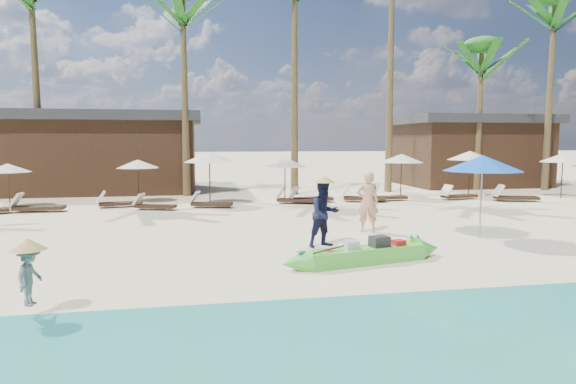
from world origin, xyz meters
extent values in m
plane|color=beige|center=(0.00, 0.00, 0.00)|extent=(240.00, 240.00, 0.00)
cube|color=tan|center=(0.00, -5.00, 0.00)|extent=(240.00, 4.50, 0.01)
cube|color=#4ECB3E|center=(1.00, -0.28, 0.17)|extent=(2.94, 1.22, 0.34)
cube|color=white|center=(1.00, -0.28, 0.19)|extent=(2.51, 0.96, 0.16)
cube|color=#262628|center=(1.36, -0.20, 0.43)|extent=(0.47, 0.40, 0.32)
cube|color=silver|center=(0.64, -0.31, 0.39)|extent=(0.37, 0.34, 0.25)
cube|color=red|center=(1.86, -0.13, 0.37)|extent=(0.32, 0.28, 0.20)
cylinder|color=red|center=(0.11, -0.43, 0.31)|extent=(0.20, 0.20, 0.08)
cylinder|color=#262628|center=(-0.09, -0.57, 0.30)|extent=(0.18, 0.18, 0.07)
sphere|color=tan|center=(-0.37, -0.59, 0.35)|extent=(0.16, 0.16, 0.16)
cylinder|color=gold|center=(2.27, 0.08, 0.35)|extent=(0.13, 0.13, 0.16)
cylinder|color=gold|center=(2.45, 0.12, 0.35)|extent=(0.13, 0.13, 0.16)
imported|color=tan|center=(2.33, 3.33, 0.92)|extent=(0.74, 0.56, 1.84)
imported|color=black|center=(0.51, 1.54, 0.88)|extent=(1.01, 0.88, 1.75)
imported|color=gray|center=(-5.29, -2.53, 0.65)|extent=(0.44, 0.66, 0.94)
cylinder|color=#99999E|center=(5.12, 1.79, 1.15)|extent=(0.05, 0.05, 2.30)
cone|color=blue|center=(5.12, 1.79, 2.14)|extent=(2.20, 2.20, 0.45)
cylinder|color=#392117|center=(-10.47, 11.05, 0.89)|extent=(0.04, 0.04, 1.79)
cone|color=beige|center=(-10.47, 11.05, 1.66)|extent=(1.79, 1.79, 0.36)
cube|color=#392117|center=(-8.88, 9.59, 0.16)|extent=(1.88, 0.65, 0.13)
cube|color=beige|center=(-9.70, 9.61, 0.49)|extent=(0.43, 0.61, 0.54)
cylinder|color=#392117|center=(-5.42, 11.95, 0.94)|extent=(0.05, 0.05, 1.88)
cone|color=beige|center=(-5.42, 11.95, 1.75)|extent=(1.88, 1.88, 0.38)
cube|color=#392117|center=(-5.97, 10.47, 0.15)|extent=(1.81, 0.89, 0.12)
cube|color=beige|center=(-6.73, 10.32, 0.46)|extent=(0.49, 0.63, 0.51)
cube|color=#392117|center=(-4.46, 9.37, 0.14)|extent=(1.69, 1.02, 0.11)
cube|color=beige|center=(-5.13, 9.60, 0.43)|extent=(0.51, 0.61, 0.47)
cylinder|color=#392117|center=(-2.27, 10.57, 1.12)|extent=(0.06, 0.06, 2.23)
cone|color=beige|center=(-2.27, 10.57, 2.08)|extent=(2.23, 2.23, 0.45)
cube|color=#392117|center=(-2.21, 9.60, 0.15)|extent=(1.75, 0.99, 0.12)
cube|color=beige|center=(-2.91, 9.80, 0.44)|extent=(0.51, 0.62, 0.49)
cylinder|color=#392117|center=(1.02, 10.45, 0.98)|extent=(0.05, 0.05, 1.96)
cone|color=beige|center=(1.02, 10.45, 1.82)|extent=(1.96, 1.96, 0.39)
cube|color=#392117|center=(1.52, 10.28, 0.15)|extent=(1.79, 1.09, 0.12)
cube|color=beige|center=(0.82, 10.53, 0.45)|extent=(0.54, 0.65, 0.50)
cube|color=#392117|center=(2.27, 10.53, 0.17)|extent=(1.91, 0.70, 0.13)
cube|color=beige|center=(1.44, 10.49, 0.50)|extent=(0.45, 0.63, 0.55)
cylinder|color=#392117|center=(6.88, 11.37, 1.04)|extent=(0.05, 0.05, 2.09)
cone|color=beige|center=(6.88, 11.37, 1.94)|extent=(2.09, 2.09, 0.42)
cube|color=#392117|center=(4.69, 10.32, 0.17)|extent=(1.98, 1.20, 0.13)
cube|color=beige|center=(3.90, 10.60, 0.50)|extent=(0.60, 0.71, 0.55)
cube|color=#392117|center=(5.93, 10.54, 0.15)|extent=(1.72, 0.59, 0.12)
cube|color=beige|center=(5.17, 10.53, 0.45)|extent=(0.39, 0.56, 0.50)
cylinder|color=#392117|center=(10.33, 11.11, 1.11)|extent=(0.06, 0.06, 2.22)
cone|color=beige|center=(10.33, 11.11, 2.07)|extent=(2.22, 2.22, 0.44)
cube|color=#392117|center=(9.45, 10.45, 0.16)|extent=(1.84, 0.90, 0.12)
cube|color=beige|center=(8.69, 10.29, 0.47)|extent=(0.50, 0.64, 0.51)
cylinder|color=#392117|center=(14.57, 10.02, 1.06)|extent=(0.05, 0.05, 2.11)
cone|color=beige|center=(14.57, 10.02, 1.96)|extent=(2.11, 2.11, 0.42)
cube|color=#392117|center=(11.64, 9.28, 0.17)|extent=(1.98, 1.05, 0.13)
cube|color=beige|center=(10.83, 9.48, 0.50)|extent=(0.56, 0.70, 0.55)
cone|color=brown|center=(-10.45, 15.08, 5.45)|extent=(0.40, 0.40, 10.89)
cone|color=brown|center=(-3.36, 14.27, 5.04)|extent=(0.40, 0.40, 10.08)
cone|color=brown|center=(2.15, 14.01, 5.63)|extent=(0.40, 0.40, 11.26)
cone|color=brown|center=(7.45, 14.38, 6.58)|extent=(0.40, 0.40, 13.16)
cone|color=brown|center=(12.84, 14.52, 4.04)|extent=(0.40, 0.40, 8.07)
ellipsoid|color=#1E6419|center=(12.84, 14.52, 8.07)|extent=(2.08, 2.08, 0.88)
cone|color=brown|center=(16.57, 13.68, 5.32)|extent=(0.40, 0.40, 10.64)
cube|color=#392117|center=(-8.00, 17.50, 1.90)|extent=(10.00, 6.00, 3.80)
cube|color=#2D2D33|center=(-8.00, 17.50, 4.05)|extent=(10.80, 6.60, 0.50)
cube|color=#392117|center=(14.00, 17.50, 1.90)|extent=(8.00, 6.00, 3.80)
cube|color=#2D2D33|center=(14.00, 17.50, 4.05)|extent=(8.80, 6.60, 0.50)
camera|label=1|loc=(-2.62, -10.46, 2.74)|focal=30.00mm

